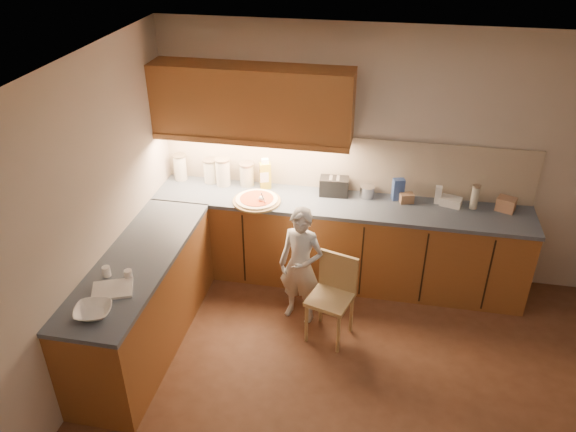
% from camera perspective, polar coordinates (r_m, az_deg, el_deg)
% --- Properties ---
extents(room, '(4.54, 4.50, 2.62)m').
position_cam_1_polar(room, '(3.74, 8.57, -1.38)').
color(room, '#532F1C').
rests_on(room, ground).
extents(l_counter, '(3.77, 2.62, 0.92)m').
position_cam_1_polar(l_counter, '(5.54, -1.16, -4.45)').
color(l_counter, '#965B2B').
rests_on(l_counter, ground).
extents(backsplash, '(3.75, 0.02, 0.58)m').
position_cam_1_polar(backsplash, '(5.73, 5.70, 5.31)').
color(backsplash, '#BDAD92').
rests_on(backsplash, l_counter).
extents(upper_cabinets, '(1.95, 0.36, 0.73)m').
position_cam_1_polar(upper_cabinets, '(5.48, -3.71, 11.44)').
color(upper_cabinets, '#965B2B').
rests_on(upper_cabinets, ground).
extents(pizza_on_board, '(0.48, 0.48, 0.19)m').
position_cam_1_polar(pizza_on_board, '(5.58, -3.18, 1.62)').
color(pizza_on_board, tan).
rests_on(pizza_on_board, l_counter).
extents(child, '(0.49, 0.38, 1.18)m').
position_cam_1_polar(child, '(5.23, 1.32, -5.09)').
color(child, silver).
rests_on(child, ground).
extents(wooden_chair, '(0.46, 0.46, 0.82)m').
position_cam_1_polar(wooden_chair, '(5.12, 4.62, -7.63)').
color(wooden_chair, tan).
rests_on(wooden_chair, ground).
extents(mixing_bowl, '(0.33, 0.33, 0.07)m').
position_cam_1_polar(mixing_bowl, '(4.39, -19.18, -9.14)').
color(mixing_bowl, white).
rests_on(mixing_bowl, l_counter).
extents(canister_a, '(0.14, 0.14, 0.28)m').
position_cam_1_polar(canister_a, '(6.08, -10.90, 4.91)').
color(canister_a, silver).
rests_on(canister_a, l_counter).
extents(canister_b, '(0.15, 0.15, 0.26)m').
position_cam_1_polar(canister_b, '(5.97, -7.90, 4.58)').
color(canister_b, white).
rests_on(canister_b, l_counter).
extents(canister_c, '(0.16, 0.16, 0.30)m').
position_cam_1_polar(canister_c, '(5.89, -6.63, 4.48)').
color(canister_c, white).
rests_on(canister_c, l_counter).
extents(canister_d, '(0.15, 0.15, 0.25)m').
position_cam_1_polar(canister_d, '(5.87, -4.21, 4.25)').
color(canister_d, beige).
rests_on(canister_d, l_counter).
extents(oil_jug, '(0.13, 0.11, 0.33)m').
position_cam_1_polar(oil_jug, '(5.79, -2.32, 4.22)').
color(oil_jug, gold).
rests_on(oil_jug, l_counter).
extents(toaster, '(0.30, 0.18, 0.19)m').
position_cam_1_polar(toaster, '(5.70, 4.70, 3.03)').
color(toaster, black).
rests_on(toaster, l_counter).
extents(steel_pot, '(0.16, 0.16, 0.12)m').
position_cam_1_polar(steel_pot, '(5.71, 8.03, 2.49)').
color(steel_pot, '#B1B2B6').
rests_on(steel_pot, l_counter).
extents(blue_box, '(0.13, 0.11, 0.22)m').
position_cam_1_polar(blue_box, '(5.69, 11.13, 2.68)').
color(blue_box, '#35539F').
rests_on(blue_box, l_counter).
extents(card_box_a, '(0.15, 0.13, 0.09)m').
position_cam_1_polar(card_box_a, '(5.68, 11.95, 1.80)').
color(card_box_a, '#A27A57').
rests_on(card_box_a, l_counter).
extents(white_bottle, '(0.06, 0.06, 0.18)m').
position_cam_1_polar(white_bottle, '(5.72, 15.01, 2.09)').
color(white_bottle, silver).
rests_on(white_bottle, l_counter).
extents(flat_pack, '(0.23, 0.19, 0.08)m').
position_cam_1_polar(flat_pack, '(5.74, 16.23, 1.42)').
color(flat_pack, silver).
rests_on(flat_pack, l_counter).
extents(tall_jar, '(0.08, 0.08, 0.25)m').
position_cam_1_polar(tall_jar, '(5.71, 18.45, 1.86)').
color(tall_jar, silver).
rests_on(tall_jar, l_counter).
extents(card_box_b, '(0.21, 0.19, 0.13)m').
position_cam_1_polar(card_box_b, '(5.80, 21.28, 1.12)').
color(card_box_b, tan).
rests_on(card_box_b, l_counter).
extents(dough_cloth, '(0.37, 0.34, 0.02)m').
position_cam_1_polar(dough_cloth, '(4.59, -17.41, -7.14)').
color(dough_cloth, silver).
rests_on(dough_cloth, l_counter).
extents(spice_jar_a, '(0.08, 0.08, 0.09)m').
position_cam_1_polar(spice_jar_a, '(4.75, -17.97, -5.38)').
color(spice_jar_a, white).
rests_on(spice_jar_a, l_counter).
extents(spice_jar_b, '(0.08, 0.08, 0.09)m').
position_cam_1_polar(spice_jar_b, '(4.66, -15.91, -5.76)').
color(spice_jar_b, white).
rests_on(spice_jar_b, l_counter).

